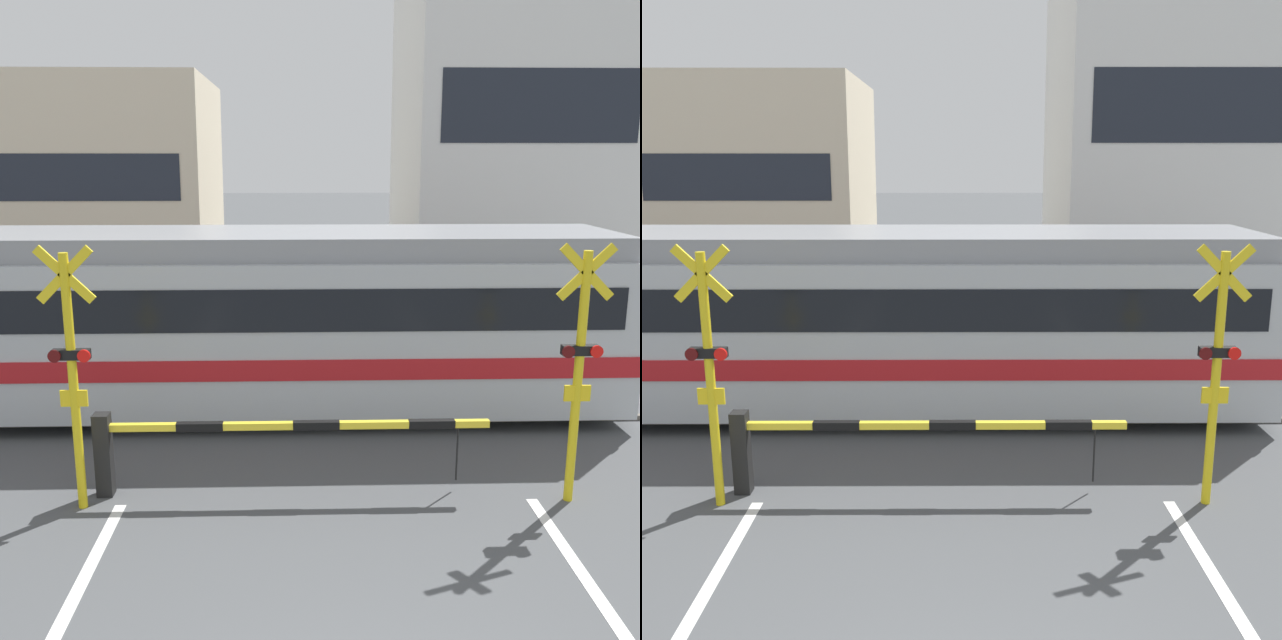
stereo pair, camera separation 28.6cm
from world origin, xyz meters
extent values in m
cube|color=#5B564C|center=(0.00, 7.29, 0.04)|extent=(50.00, 0.10, 0.08)
cube|color=#5B564C|center=(0.00, 8.72, 0.04)|extent=(50.00, 0.10, 0.08)
cube|color=#B7BCC1|center=(-3.60, 8.00, 1.44)|extent=(16.94, 2.65, 2.43)
cube|color=gray|center=(-3.60, 8.00, 2.84)|extent=(16.77, 2.33, 0.36)
cube|color=red|center=(-3.60, 8.00, 1.08)|extent=(16.96, 2.71, 0.32)
cube|color=black|center=(-3.60, 8.00, 1.99)|extent=(16.26, 2.69, 0.64)
cylinder|color=black|center=(1.66, 7.29, 0.38)|extent=(0.76, 0.12, 0.76)
cylinder|color=black|center=(1.66, 8.72, 0.38)|extent=(0.76, 0.12, 0.76)
cube|color=black|center=(-2.81, 4.88, 0.54)|extent=(0.20, 0.20, 1.09)
cube|color=yellow|center=(-0.38, 4.88, 0.91)|extent=(4.86, 0.09, 0.09)
cube|color=black|center=(-1.60, 4.88, 0.91)|extent=(0.58, 0.10, 0.10)
cube|color=black|center=(-0.14, 4.88, 0.91)|extent=(0.58, 0.10, 0.10)
cube|color=black|center=(1.32, 4.88, 0.91)|extent=(0.58, 0.10, 0.10)
cylinder|color=black|center=(1.66, 4.88, 0.50)|extent=(0.02, 0.02, 0.72)
cube|color=black|center=(2.81, 10.96, 0.54)|extent=(0.20, 0.20, 1.09)
cube|color=yellow|center=(0.38, 10.96, 0.91)|extent=(4.86, 0.09, 0.09)
cube|color=black|center=(1.60, 10.96, 0.91)|extent=(0.58, 0.10, 0.10)
cube|color=black|center=(0.14, 10.96, 0.91)|extent=(0.58, 0.10, 0.10)
cube|color=black|center=(-1.32, 10.96, 0.91)|extent=(0.58, 0.10, 0.10)
cylinder|color=black|center=(-1.66, 10.96, 0.50)|extent=(0.02, 0.02, 0.72)
cylinder|color=yellow|center=(-3.01, 4.56, 1.57)|extent=(0.11, 0.11, 3.14)
cube|color=yellow|center=(-3.01, 4.56, 2.89)|extent=(0.68, 0.04, 0.68)
cube|color=yellow|center=(-3.01, 4.56, 2.89)|extent=(0.68, 0.04, 0.68)
cube|color=black|center=(-3.01, 4.56, 1.95)|extent=(0.44, 0.12, 0.12)
cylinder|color=#4C0C0C|center=(-3.18, 4.48, 1.95)|extent=(0.15, 0.03, 0.15)
cylinder|color=red|center=(-2.84, 4.48, 1.95)|extent=(0.15, 0.03, 0.15)
cube|color=yellow|center=(-3.01, 4.54, 1.41)|extent=(0.32, 0.03, 0.20)
cylinder|color=yellow|center=(3.01, 4.56, 1.57)|extent=(0.11, 0.11, 3.14)
cube|color=yellow|center=(3.01, 4.56, 2.89)|extent=(0.68, 0.04, 0.68)
cube|color=yellow|center=(3.01, 4.56, 2.89)|extent=(0.68, 0.04, 0.68)
cube|color=black|center=(3.01, 4.56, 1.95)|extent=(0.44, 0.12, 0.12)
cylinder|color=#4C0C0C|center=(2.84, 4.48, 1.95)|extent=(0.15, 0.03, 0.15)
cylinder|color=red|center=(3.18, 4.48, 1.95)|extent=(0.15, 0.03, 0.15)
cube|color=yellow|center=(3.01, 4.54, 1.41)|extent=(0.32, 0.03, 0.20)
cylinder|color=#33384C|center=(-1.14, 12.58, 0.38)|extent=(0.13, 0.13, 0.77)
cylinder|color=#33384C|center=(-1.00, 12.58, 0.38)|extent=(0.13, 0.13, 0.77)
cube|color=navy|center=(-1.07, 12.58, 1.07)|extent=(0.38, 0.22, 0.61)
sphere|color=tan|center=(-1.07, 12.58, 1.48)|extent=(0.21, 0.21, 0.21)
cube|color=beige|center=(-6.36, 20.47, 3.28)|extent=(6.40, 6.75, 6.57)
cube|color=#1E232D|center=(-6.36, 17.09, 3.61)|extent=(5.38, 0.03, 1.31)
cube|color=white|center=(6.53, 20.47, 5.07)|extent=(6.73, 6.75, 10.14)
cube|color=#1E232D|center=(6.53, 17.09, 5.58)|extent=(5.65, 0.03, 2.03)
camera|label=1|loc=(-0.35, -3.54, 4.21)|focal=40.00mm
camera|label=2|loc=(-0.07, -3.54, 4.21)|focal=40.00mm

